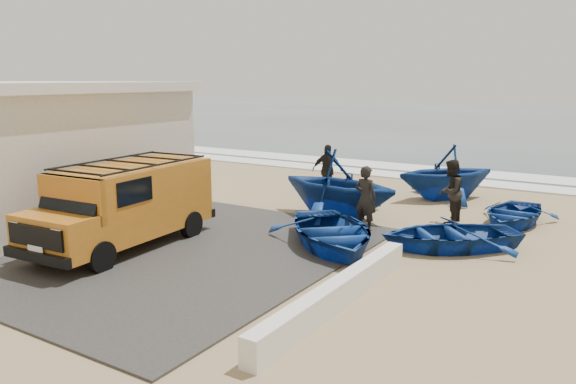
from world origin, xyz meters
The scene contains 16 objects.
ground centered at (0.00, 0.00, 0.00)m, with size 160.00×160.00×0.00m, color #9F855C.
slab centered at (-2.00, -2.00, 0.03)m, with size 12.00×10.00×0.05m, color #383533.
ocean centered at (0.00, 56.00, 0.00)m, with size 180.00×88.00×0.01m, color #385166.
surf_line centered at (0.00, 12.00, 0.03)m, with size 180.00×1.60×0.06m, color white.
surf_wash centered at (0.00, 14.50, 0.02)m, with size 180.00×2.20×0.04m, color white.
building centered at (-7.50, -2.00, 2.16)m, with size 8.40×9.40×4.30m.
parapet centered at (5.00, -3.00, 0.28)m, with size 0.35×6.00×0.55m, color silver.
van centered at (-1.61, -2.38, 1.22)m, with size 2.43×5.42×2.27m.
boat_near_left centered at (3.03, 0.43, 0.43)m, with size 2.97×4.16×0.86m, color navy.
boat_near_right centered at (5.70, 1.99, 0.38)m, with size 2.63×3.68×0.76m, color navy.
boat_mid_left centered at (1.59, 3.60, 1.09)m, with size 3.57×4.13×2.18m, color navy.
boat_mid_right centered at (6.63, 5.56, 0.34)m, with size 2.33×3.26×0.67m, color navy.
boat_far_left centered at (3.75, 8.15, 1.02)m, with size 3.33×3.86×2.04m, color navy.
fisherman_front centered at (3.11, 2.40, 0.97)m, with size 0.71×0.47×1.95m, color black.
fisherman_middle centered at (4.90, 4.72, 0.99)m, with size 0.96×0.75×1.98m, color black.
fisherman_back centered at (-0.34, 6.44, 0.98)m, with size 1.15×0.48×1.95m, color black.
Camera 1 is at (9.70, -12.30, 4.40)m, focal length 35.00 mm.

